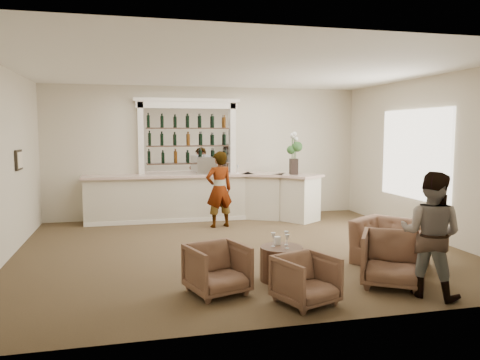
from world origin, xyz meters
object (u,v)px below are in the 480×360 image
cocktail_table (281,263)px  bar_counter (204,197)px  armchair_center (306,280)px  guest (431,234)px  flower_vase (294,151)px  sommelier (219,189)px  armchair_left (217,269)px  armchair_right (392,259)px  armchair_far (391,242)px  espresso_machine (208,166)px

cocktail_table → bar_counter: bearing=94.2°
cocktail_table → armchair_center: size_ratio=0.92×
guest → flower_vase: 5.48m
sommelier → armchair_left: bearing=67.3°
cocktail_table → armchair_right: armchair_right is taller
armchair_right → armchair_far: 1.19m
guest → armchair_right: bearing=-11.5°
armchair_far → espresso_machine: espresso_machine is taller
bar_counter → espresso_machine: bearing=-11.7°
guest → armchair_right: guest is taller
flower_vase → armchair_right: bearing=-93.6°
guest → espresso_machine: guest is taller
sommelier → armchair_left: (-0.87, -4.34, -0.53)m
cocktail_table → armchair_left: size_ratio=0.84×
sommelier → armchair_right: bearing=97.8°
armchair_left → armchair_far: armchair_far is taller
sommelier → armchair_far: bearing=110.3°
sommelier → armchair_right: sommelier is taller
sommelier → guest: sommelier is taller
cocktail_table → armchair_right: 1.58m
sommelier → armchair_right: (1.60, -4.61, -0.48)m
cocktail_table → armchair_center: bearing=-90.4°
bar_counter → cocktail_table: bearing=-85.8°
bar_counter → armchair_right: bar_counter is taller
guest → armchair_right: 0.70m
guest → espresso_machine: 6.31m
armchair_far → espresso_machine: size_ratio=2.32×
armchair_right → bar_counter: bearing=140.0°
guest → armchair_center: bearing=46.2°
bar_counter → guest: guest is taller
guest → flower_vase: size_ratio=1.63×
flower_vase → cocktail_table: bearing=-112.1°
flower_vase → armchair_center: bearing=-108.4°
bar_counter → flower_vase: (2.11, -0.59, 1.14)m
armchair_center → bar_counter: bearing=73.2°
armchair_far → flower_vase: 4.15m
armchair_far → armchair_center: bearing=-92.1°
armchair_center → armchair_far: bearing=14.0°
armchair_left → espresso_machine: (0.78, 5.23, 1.01)m
cocktail_table → armchair_center: 1.00m
guest → cocktail_table: bearing=16.7°
armchair_left → espresso_machine: 5.39m
bar_counter → sommelier: sommelier is taller
sommelier → guest: size_ratio=1.04×
armchair_center → armchair_right: (1.45, 0.37, 0.07)m
guest → armchair_left: guest is taller
sommelier → armchair_right: 4.90m
sommelier → espresso_machine: bearing=-95.2°
guest → espresso_machine: (-1.96, 5.97, 0.51)m
sommelier → flower_vase: flower_vase is taller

